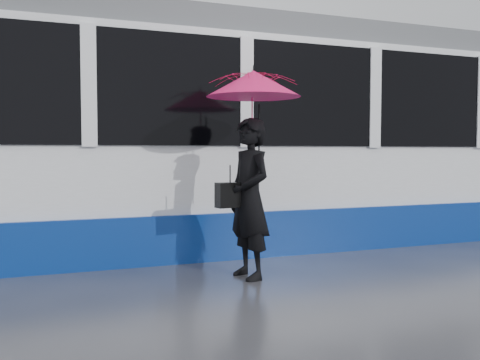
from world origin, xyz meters
name	(u,v)px	position (x,y,z in m)	size (l,w,h in m)	color
ground	(190,289)	(0.00, 0.00, 0.00)	(90.00, 90.00, 0.00)	#2C2C31
rails	(144,248)	(0.00, 2.50, 0.01)	(34.00, 1.51, 0.02)	#3F3D38
tram	(247,138)	(1.63, 2.50, 1.64)	(26.00, 2.56, 3.35)	white
woman	(249,198)	(0.76, 0.25, 0.90)	(0.66, 0.43, 1.80)	black
umbrella	(253,102)	(0.81, 0.25, 1.97)	(1.22, 1.22, 1.21)	#FF156F
handbag	(230,195)	(0.54, 0.27, 0.94)	(0.34, 0.19, 0.46)	black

